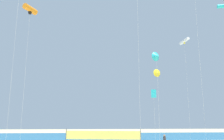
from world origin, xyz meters
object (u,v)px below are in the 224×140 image
(beachgoer_charcoal_shirt, at_px, (165,140))
(kite_white_tube, at_px, (184,41))
(kite_cyan_delta, at_px, (157,56))
(volleyball_net, at_px, (103,136))
(kite_cyan_box, at_px, (154,94))
(kite_yellow_delta, at_px, (157,73))
(kite_orange_tube, at_px, (30,10))

(beachgoer_charcoal_shirt, xyz_separation_m, kite_white_tube, (4.64, 3.17, 14.17))
(kite_white_tube, xyz_separation_m, kite_cyan_delta, (-7.21, -10.66, -5.37))
(volleyball_net, bearing_deg, kite_cyan_box, 27.49)
(beachgoer_charcoal_shirt, distance_m, kite_cyan_delta, 11.84)
(kite_cyan_box, height_order, kite_yellow_delta, kite_yellow_delta)
(kite_cyan_box, relative_size, kite_yellow_delta, 0.64)
(beachgoer_charcoal_shirt, distance_m, kite_cyan_box, 6.00)
(kite_yellow_delta, height_order, kite_orange_tube, kite_orange_tube)
(kite_cyan_box, bearing_deg, kite_yellow_delta, 69.55)
(kite_cyan_box, relative_size, kite_orange_tube, 0.46)
(volleyball_net, xyz_separation_m, kite_cyan_delta, (5.21, -4.47, 7.99))
(kite_orange_tube, bearing_deg, beachgoer_charcoal_shirt, 17.26)
(volleyball_net, xyz_separation_m, kite_cyan_box, (6.75, 3.51, 5.08))
(volleyball_net, bearing_deg, beachgoer_charcoal_shirt, 21.23)
(kite_white_tube, height_order, kite_cyan_delta, kite_white_tube)
(kite_yellow_delta, bearing_deg, volleyball_net, -133.98)
(kite_white_tube, distance_m, kite_cyan_delta, 13.95)
(kite_cyan_delta, bearing_deg, volleyball_net, 139.39)
(volleyball_net, relative_size, kite_cyan_delta, 0.82)
(kite_orange_tube, xyz_separation_m, kite_cyan_delta, (13.53, -2.49, -5.87))
(kite_yellow_delta, relative_size, kite_cyan_delta, 1.12)
(volleyball_net, height_order, kite_cyan_box, kite_cyan_box)
(beachgoer_charcoal_shirt, xyz_separation_m, kite_yellow_delta, (1.07, 6.16, 9.80))
(beachgoer_charcoal_shirt, relative_size, volleyball_net, 0.19)
(kite_orange_tube, bearing_deg, volleyball_net, 13.38)
(kite_yellow_delta, bearing_deg, kite_white_tube, -40.02)
(volleyball_net, xyz_separation_m, kite_yellow_delta, (8.86, 9.19, 8.99))
(beachgoer_charcoal_shirt, bearing_deg, kite_yellow_delta, -86.89)
(beachgoer_charcoal_shirt, height_order, kite_cyan_box, kite_cyan_box)
(volleyball_net, height_order, kite_yellow_delta, kite_yellow_delta)
(kite_yellow_delta, distance_m, kite_cyan_delta, 14.17)
(volleyball_net, relative_size, kite_cyan_box, 1.15)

